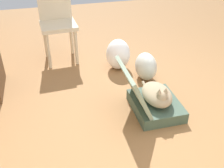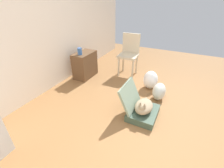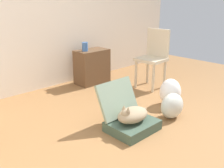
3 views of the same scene
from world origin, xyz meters
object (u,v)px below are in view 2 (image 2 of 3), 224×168
object	(u,v)px
chair	(129,53)
cat	(144,106)
suitcase_base	(143,113)
plastic_bag_white	(159,91)
vase_tall	(80,51)
plastic_bag_clear	(150,80)
side_table	(85,65)

from	to	relation	value
chair	cat	bearing A→B (deg)	-63.48
suitcase_base	plastic_bag_white	distance (m)	0.65
vase_tall	chair	xyz separation A→B (m)	(0.78, -0.89, -0.14)
vase_tall	plastic_bag_white	bearing A→B (deg)	-91.02
cat	plastic_bag_clear	distance (m)	0.98
side_table	suitcase_base	bearing A→B (deg)	-115.17
vase_tall	suitcase_base	bearing A→B (deg)	-111.00
suitcase_base	plastic_bag_white	world-z (taller)	plastic_bag_white
plastic_bag_clear	vase_tall	world-z (taller)	vase_tall
plastic_bag_white	plastic_bag_clear	size ratio (longest dim) A/B	0.89
cat	vase_tall	xyz separation A→B (m)	(0.67, 1.72, 0.48)
cat	vase_tall	world-z (taller)	vase_tall
plastic_bag_clear	vase_tall	bearing A→B (deg)	100.70
suitcase_base	cat	distance (m)	0.15
side_table	cat	bearing A→B (deg)	-115.43
side_table	vase_tall	xyz separation A→B (m)	(-0.15, -0.00, 0.38)
suitcase_base	cat	bearing A→B (deg)	177.56
cat	chair	distance (m)	1.70
chair	plastic_bag_clear	bearing A→B (deg)	-37.76
suitcase_base	vase_tall	bearing A→B (deg)	69.00
vase_tall	chair	world-z (taller)	chair
side_table	vase_tall	world-z (taller)	vase_tall
suitcase_base	vase_tall	size ratio (longest dim) A/B	3.62
plastic_bag_white	plastic_bag_clear	distance (m)	0.42
plastic_bag_clear	side_table	world-z (taller)	side_table
plastic_bag_white	vase_tall	distance (m)	1.91
plastic_bag_clear	suitcase_base	bearing A→B (deg)	-172.11
chair	plastic_bag_white	bearing A→B (deg)	-43.69
cat	side_table	bearing A→B (deg)	64.57
plastic_bag_clear	vase_tall	distance (m)	1.68
side_table	plastic_bag_clear	bearing A→B (deg)	-84.59
suitcase_base	plastic_bag_white	bearing A→B (deg)	-11.04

